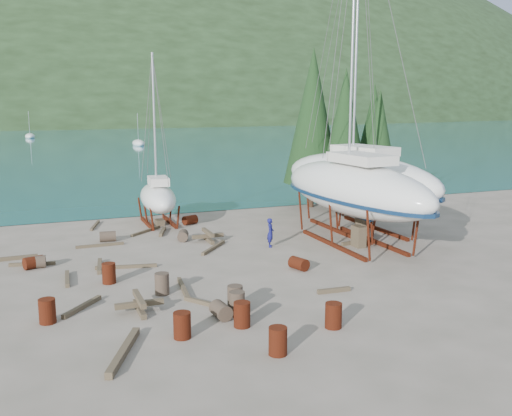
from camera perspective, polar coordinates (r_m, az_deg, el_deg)
name	(u,v)px	position (r m, az deg, el deg)	size (l,w,h in m)	color
ground	(234,276)	(25.62, -2.23, -6.81)	(600.00, 600.00, 0.00)	#635C4E
bay_water	(44,116)	(338.27, -20.44, 8.58)	(700.00, 700.00, 0.00)	#165E72
far_hill	(44,116)	(343.27, -20.46, 8.60)	(800.00, 360.00, 110.00)	black
far_house_right	(139,115)	(216.51, -11.59, 9.07)	(6.60, 5.60, 5.60)	beige
cypress_near_right	(345,129)	(40.71, 8.87, 7.81)	(3.60, 3.60, 10.00)	black
cypress_mid_right	(379,143)	(39.86, 12.17, 6.39)	(3.06, 3.06, 8.50)	black
cypress_back_left	(313,116)	(41.71, 5.70, 9.15)	(4.14, 4.14, 11.50)	black
cypress_far_right	(373,136)	(43.17, 11.64, 7.10)	(3.24, 3.24, 9.00)	black
moored_boat_mid	(138,143)	(104.91, -11.68, 6.35)	(2.00, 5.00, 6.05)	white
moored_boat_far	(30,136)	(133.29, -21.67, 6.68)	(2.00, 5.00, 6.05)	white
large_sailboat_near	(354,188)	(31.02, 9.80, 1.99)	(4.48, 12.49, 19.30)	white
large_sailboat_far	(358,178)	(34.32, 10.16, 2.98)	(5.95, 12.94, 19.73)	white
small_sailboat_shore	(158,197)	(36.45, -9.79, 1.10)	(2.62, 6.78, 10.62)	white
worker	(270,233)	(30.45, 1.46, -2.48)	(0.57, 0.37, 1.56)	#131455
drum_0	(47,311)	(21.54, -20.15, -9.65)	(0.58, 0.58, 0.88)	#622110
drum_1	(221,311)	(20.76, -3.53, -10.20)	(0.58, 0.58, 0.88)	#2D2823
drum_2	(34,262)	(28.59, -21.33, -5.09)	(0.58, 0.58, 0.88)	#622110
drum_3	(278,341)	(17.92, 2.20, -13.15)	(0.58, 0.58, 0.88)	#622110
drum_4	(190,220)	(36.34, -6.62, -1.20)	(0.58, 0.58, 0.88)	#622110
drum_5	(237,303)	(20.99, -1.92, -9.51)	(0.58, 0.58, 0.88)	#2D2823
drum_6	(299,264)	(26.53, 4.31, -5.57)	(0.58, 0.58, 0.88)	#622110
drum_7	(333,315)	(20.04, 7.75, -10.60)	(0.58, 0.58, 0.88)	#622110
drum_9	(108,236)	(32.77, -14.60, -2.76)	(0.58, 0.58, 0.88)	#2D2823
drum_10	(242,314)	(19.96, -1.41, -10.60)	(0.58, 0.58, 0.88)	#622110
drum_11	(183,236)	(32.17, -7.31, -2.75)	(0.58, 0.58, 0.88)	#2D2823
drum_13	(182,325)	(19.21, -7.40, -11.55)	(0.58, 0.58, 0.88)	#622110
drum_14	(109,273)	(25.29, -14.50, -6.34)	(0.58, 0.58, 0.88)	#622110
drum_15	(36,262)	(28.60, -21.17, -5.07)	(0.58, 0.58, 0.88)	#2D2823
drum_16	(162,284)	(23.44, -9.38, -7.49)	(0.58, 0.58, 0.88)	#2D2823
drum_17	(235,297)	(21.64, -2.11, -8.89)	(0.58, 0.58, 0.88)	#2D2823
timber_0	(95,225)	(36.93, -15.80, -1.69)	(0.14, 2.57, 0.14)	brown
timber_1	(357,242)	(31.74, 10.05, -3.37)	(0.19, 2.04, 0.19)	brown
timber_2	(12,258)	(30.52, -23.25, -4.65)	(0.19, 2.41, 0.19)	brown
timber_3	(213,305)	(21.92, -4.28, -9.67)	(0.15, 2.81, 0.15)	brown
timber_4	(67,279)	(26.25, -18.35, -6.73)	(0.17, 2.11, 0.17)	brown
timber_5	(183,288)	(23.91, -7.28, -7.96)	(0.16, 2.65, 0.16)	brown
timber_6	(163,232)	(34.22, -9.32, -2.34)	(0.19, 1.99, 0.19)	brown
timber_7	(334,290)	(23.68, 7.79, -8.15)	(0.17, 1.44, 0.17)	brown
timber_8	(100,266)	(27.75, -15.37, -5.62)	(0.19, 2.18, 0.19)	brown
timber_9	(146,231)	(34.61, -10.94, -2.28)	(0.15, 2.73, 0.15)	brown
timber_10	(213,248)	(30.20, -4.27, -3.98)	(0.16, 2.82, 0.16)	brown
timber_11	(126,267)	(27.42, -12.85, -5.74)	(0.15, 2.83, 0.15)	brown
timber_12	(82,307)	(22.64, -16.99, -9.42)	(0.17, 2.28, 0.17)	brown
timber_15	(100,245)	(31.79, -15.33, -3.61)	(0.15, 2.52, 0.15)	brown
timber_16	(124,351)	(18.46, -13.09, -13.80)	(0.23, 3.26, 0.23)	brown
timber_17	(32,264)	(29.15, -21.47, -5.23)	(0.16, 2.11, 0.16)	brown
timber_pile_fore	(139,304)	(21.76, -11.58, -9.38)	(1.80, 1.80, 0.60)	brown
timber_pile_aft	(208,236)	(31.89, -4.83, -2.80)	(1.80, 1.80, 0.60)	brown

